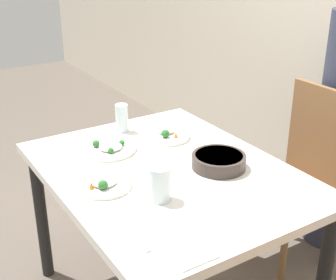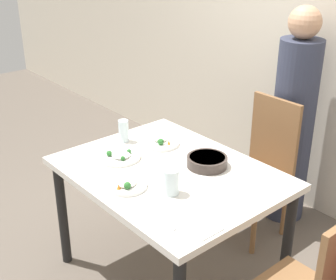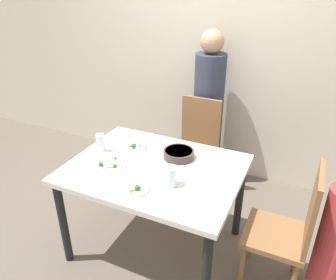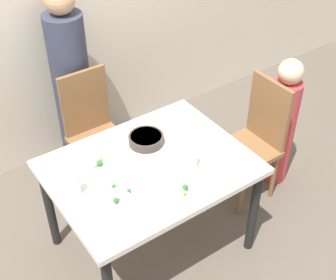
# 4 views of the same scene
# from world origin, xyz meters

# --- Properties ---
(ground_plane) EXTENTS (10.00, 10.00, 0.00)m
(ground_plane) POSITION_xyz_m (0.00, 0.00, 0.00)
(ground_plane) COLOR #60564C
(wall_back) EXTENTS (10.00, 0.06, 2.70)m
(wall_back) POSITION_xyz_m (0.00, 1.39, 1.35)
(wall_back) COLOR beige
(wall_back) RESTS_ON ground_plane
(dining_table) EXTENTS (1.23, 0.95, 0.76)m
(dining_table) POSITION_xyz_m (0.00, 0.00, 0.67)
(dining_table) COLOR silver
(dining_table) RESTS_ON ground_plane
(chair_adult_spot) EXTENTS (0.40, 0.40, 0.98)m
(chair_adult_spot) POSITION_xyz_m (0.02, 0.82, 0.52)
(chair_adult_spot) COLOR brown
(chair_adult_spot) RESTS_ON ground_plane
(chair_child_spot) EXTENTS (0.40, 0.40, 0.98)m
(chair_child_spot) POSITION_xyz_m (0.96, 0.03, 0.52)
(chair_child_spot) COLOR brown
(chair_child_spot) RESTS_ON ground_plane
(person_adult) EXTENTS (0.29, 0.29, 1.56)m
(person_adult) POSITION_xyz_m (0.02, 1.13, 0.73)
(person_adult) COLOR #33384C
(person_adult) RESTS_ON ground_plane
(person_child) EXTENTS (0.22, 0.22, 1.09)m
(person_child) POSITION_xyz_m (1.23, 0.03, 0.52)
(person_child) COLOR #C63D42
(person_child) RESTS_ON ground_plane
(bowl_curry) EXTENTS (0.23, 0.23, 0.06)m
(bowl_curry) POSITION_xyz_m (0.10, 0.20, 0.79)
(bowl_curry) COLOR #3D332D
(bowl_curry) RESTS_ON dining_table
(plate_rice_adult) EXTENTS (0.23, 0.23, 0.06)m
(plate_rice_adult) POSITION_xyz_m (-0.29, 0.18, 0.77)
(plate_rice_adult) COLOR white
(plate_rice_adult) RESTS_ON dining_table
(plate_rice_child) EXTENTS (0.21, 0.21, 0.06)m
(plate_rice_child) POSITION_xyz_m (-0.00, -0.30, 0.77)
(plate_rice_child) COLOR white
(plate_rice_child) RESTS_ON dining_table
(plate_noodles) EXTENTS (0.27, 0.27, 0.05)m
(plate_noodles) POSITION_xyz_m (-0.31, -0.13, 0.77)
(plate_noodles) COLOR white
(plate_noodles) RESTS_ON dining_table
(glass_water_tall) EXTENTS (0.08, 0.08, 0.14)m
(glass_water_tall) POSITION_xyz_m (0.20, -0.16, 0.83)
(glass_water_tall) COLOR silver
(glass_water_tall) RESTS_ON dining_table
(glass_water_short) EXTENTS (0.06, 0.06, 0.14)m
(glass_water_short) POSITION_xyz_m (-0.48, 0.03, 0.83)
(glass_water_short) COLOR silver
(glass_water_short) RESTS_ON dining_table
(napkin_folded) EXTENTS (0.14, 0.14, 0.01)m
(napkin_folded) POSITION_xyz_m (0.52, -0.25, 0.76)
(napkin_folded) COLOR white
(napkin_folded) RESTS_ON dining_table
(fork_steel) EXTENTS (0.18, 0.02, 0.01)m
(fork_steel) POSITION_xyz_m (0.36, -0.35, 0.76)
(fork_steel) COLOR silver
(fork_steel) RESTS_ON dining_table
(spoon_steel) EXTENTS (0.18, 0.03, 0.01)m
(spoon_steel) POSITION_xyz_m (-0.51, 0.36, 0.76)
(spoon_steel) COLOR silver
(spoon_steel) RESTS_ON dining_table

